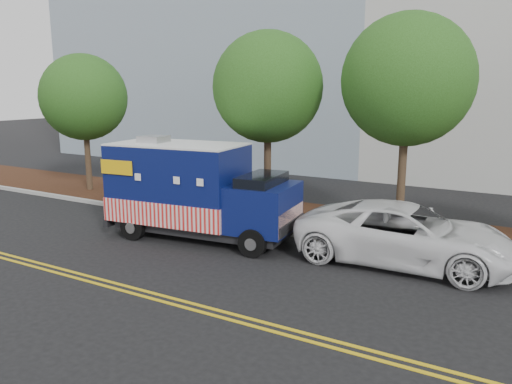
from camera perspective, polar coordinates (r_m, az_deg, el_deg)
The scene contains 11 objects.
ground at distance 17.00m, azimuth -8.21°, elevation -4.53°, with size 120.00×120.00×0.00m, color black.
curb at distance 18.06m, azimuth -5.47°, elevation -3.25°, with size 120.00×0.18×0.15m, color #9E9E99.
mulch_strip at distance 19.75m, azimuth -1.94°, elevation -1.89°, with size 120.00×4.00×0.15m, color black.
centerline_near at distance 13.97m, azimuth -19.66°, elevation -8.75°, with size 120.00×0.10×0.01m, color gold.
centerline_far at distance 13.82m, azimuth -20.45°, elevation -9.03°, with size 120.00×0.10×0.01m, color gold.
tree_a at distance 23.94m, azimuth -19.09°, elevation 10.17°, with size 3.83×3.83×6.26m.
tree_b at distance 17.66m, azimuth 1.36°, elevation 11.85°, with size 3.85×3.85×6.70m.
tree_c at distance 16.34m, azimuth 16.92°, elevation 12.11°, with size 4.07×4.07×7.02m.
sign_post at distance 20.85m, azimuth -14.14°, elevation 1.65°, with size 0.06×0.06×2.40m, color #473828.
food_truck at distance 16.03m, azimuth -7.18°, elevation -0.11°, with size 6.34×2.93×3.24m.
white_car at distance 14.28m, azimuth 16.75°, elevation -4.66°, with size 2.73×5.92×1.64m, color silver.
Camera 1 is at (10.17, -12.77, 4.74)m, focal length 35.00 mm.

